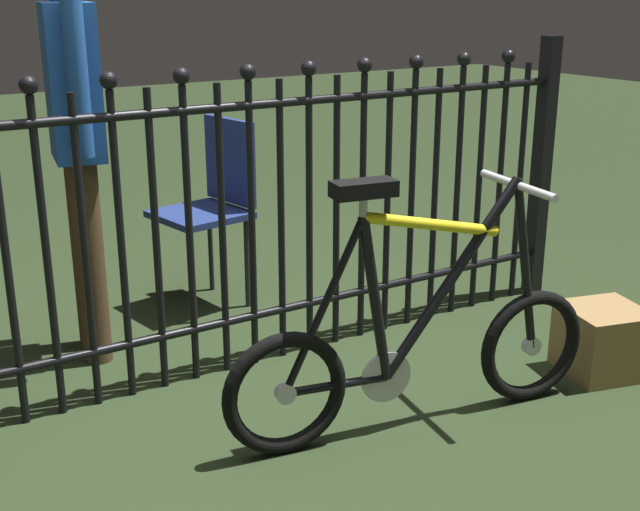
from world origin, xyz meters
TOP-DOWN VIEW (x-y plane):
  - ground_plane at (0.00, 0.00)m, footprint 20.00×20.00m
  - iron_fence at (-0.04, 0.57)m, footprint 3.41×0.07m
  - bicycle at (0.35, -0.15)m, footprint 1.35×0.40m
  - chair_navy at (0.29, 1.27)m, footprint 0.43×0.43m
  - person_visitor at (-0.38, 1.01)m, footprint 0.23×0.47m
  - display_crate at (1.22, -0.22)m, footprint 0.35×0.35m

SIDE VIEW (x-z plane):
  - ground_plane at x=0.00m, z-range 0.00..0.00m
  - display_crate at x=1.22m, z-range 0.00..0.26m
  - bicycle at x=0.35m, z-range -0.14..0.73m
  - chair_navy at x=0.29m, z-range 0.09..0.95m
  - iron_fence at x=-0.04m, z-range 0.01..1.23m
  - person_visitor at x=-0.38m, z-range 0.15..1.76m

